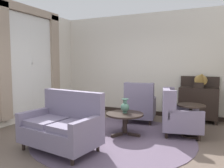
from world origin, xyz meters
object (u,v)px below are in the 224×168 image
object	(u,v)px
settee	(62,126)
gramophone	(201,79)
side_table	(191,117)
armchair_back_corner	(178,116)
armchair_near_sideboard	(140,106)
coffee_table	(125,118)
porcelain_vase	(125,107)
sideboard	(198,102)

from	to	relation	value
settee	gramophone	xyz separation A→B (m)	(2.10, 3.02, 0.73)
side_table	armchair_back_corner	bearing A→B (deg)	-175.30
settee	armchair_back_corner	world-z (taller)	settee
gramophone	armchair_near_sideboard	bearing A→B (deg)	-155.18
settee	coffee_table	bearing A→B (deg)	68.16
porcelain_vase	side_table	xyz separation A→B (m)	(1.31, 0.44, -0.19)
coffee_table	sideboard	distance (m)	2.31
armchair_near_sideboard	armchair_back_corner	size ratio (longest dim) A/B	1.05
porcelain_vase	armchair_near_sideboard	distance (m)	1.09
porcelain_vase	armchair_near_sideboard	bearing A→B (deg)	90.20
porcelain_vase	sideboard	bearing A→B (deg)	53.10
coffee_table	armchair_back_corner	size ratio (longest dim) A/B	0.80
armchair_back_corner	sideboard	world-z (taller)	sideboard
armchair_near_sideboard	gramophone	distance (m)	1.71
settee	sideboard	size ratio (longest dim) A/B	1.23
sideboard	gramophone	bearing A→B (deg)	-62.01
armchair_near_sideboard	sideboard	distance (m)	1.56
armchair_back_corner	coffee_table	bearing A→B (deg)	101.00
side_table	sideboard	size ratio (longest dim) A/B	0.57
gramophone	coffee_table	bearing A→B (deg)	-128.18
armchair_near_sideboard	gramophone	size ratio (longest dim) A/B	2.10
settee	armchair_near_sideboard	xyz separation A→B (m)	(0.68, 2.36, 0.02)
coffee_table	porcelain_vase	bearing A→B (deg)	110.41
armchair_back_corner	gramophone	xyz separation A→B (m)	(0.37, 1.31, 0.72)
coffee_table	armchair_near_sideboard	world-z (taller)	armchair_near_sideboard
coffee_table	armchair_back_corner	distance (m)	1.13
settee	side_table	xyz separation A→B (m)	(2.00, 1.73, -0.01)
gramophone	armchair_back_corner	bearing A→B (deg)	-105.61
sideboard	armchair_back_corner	bearing A→B (deg)	-102.81
porcelain_vase	armchair_back_corner	distance (m)	1.14
armchair_back_corner	gramophone	size ratio (longest dim) A/B	1.99
side_table	sideboard	xyz separation A→B (m)	(0.05, 1.38, 0.10)
side_table	gramophone	xyz separation A→B (m)	(0.10, 1.29, 0.74)
coffee_table	armchair_back_corner	xyz separation A→B (m)	(1.03, 0.47, 0.05)
armchair_near_sideboard	side_table	world-z (taller)	armchair_near_sideboard
coffee_table	porcelain_vase	size ratio (longest dim) A/B	2.59
armchair_near_sideboard	side_table	bearing A→B (deg)	145.49
settee	armchair_near_sideboard	world-z (taller)	armchair_near_sideboard
coffee_table	settee	bearing A→B (deg)	-119.41
coffee_table	gramophone	xyz separation A→B (m)	(1.40, 1.78, 0.77)
armchair_near_sideboard	armchair_back_corner	distance (m)	1.24
coffee_table	armchair_near_sideboard	bearing A→B (deg)	91.08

